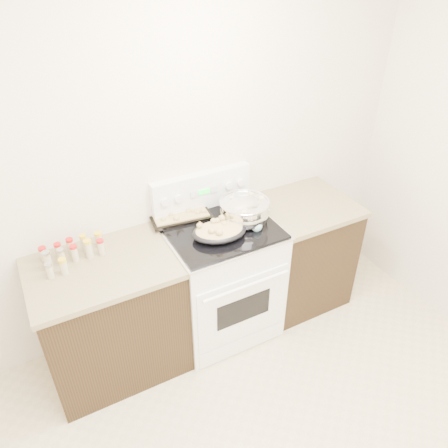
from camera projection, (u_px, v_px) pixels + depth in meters
room_shell at (327, 281)px, 1.41m from camera, size 4.10×3.60×2.75m
counter_left at (112, 317)px, 2.97m from camera, size 0.93×0.67×0.92m
counter_right at (299, 251)px, 3.58m from camera, size 0.73×0.67×0.92m
kitchen_range at (221, 277)px, 3.27m from camera, size 0.78×0.73×1.22m
mixing_bowl at (244, 211)px, 3.04m from camera, size 0.43×0.43×0.21m
roasting_pan at (219, 231)px, 2.90m from camera, size 0.41×0.32×0.11m
baking_sheet at (180, 213)px, 3.13m from camera, size 0.46×0.35×0.06m
wooden_spoon at (213, 235)px, 2.92m from camera, size 0.07×0.25×0.04m
blue_ladle at (257, 225)px, 2.98m from camera, size 0.24×0.18×0.10m
spice_jars at (71, 253)px, 2.72m from camera, size 0.39×0.24×0.13m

